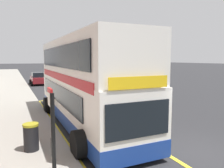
% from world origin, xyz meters
% --- Properties ---
extents(ground_plane, '(260.00, 260.00, 0.00)m').
position_xyz_m(ground_plane, '(0.00, 32.00, 0.00)').
color(ground_plane, '#28282B').
extents(pavement_near, '(6.00, 76.00, 0.14)m').
position_xyz_m(pavement_near, '(-7.00, 32.00, 0.07)').
color(pavement_near, gray).
rests_on(pavement_near, ground).
extents(double_decker_bus, '(3.22, 11.09, 4.40)m').
position_xyz_m(double_decker_bus, '(-2.46, 5.42, 2.06)').
color(double_decker_bus, white).
rests_on(double_decker_bus, ground).
extents(bus_bay_markings, '(3.17, 14.34, 0.01)m').
position_xyz_m(bus_bay_markings, '(-2.42, 5.71, 0.01)').
color(bus_bay_markings, yellow).
rests_on(bus_bay_markings, ground).
extents(bus_stop_sign, '(0.09, 0.51, 2.62)m').
position_xyz_m(bus_stop_sign, '(-5.08, -0.83, 1.69)').
color(bus_stop_sign, black).
rests_on(bus_stop_sign, pavement_near).
extents(parked_car_maroon_behind, '(2.09, 4.20, 1.62)m').
position_xyz_m(parked_car_maroon_behind, '(-2.62, 24.82, 0.80)').
color(parked_car_maroon_behind, maroon).
rests_on(parked_car_maroon_behind, ground).
extents(litter_bin, '(0.55, 0.55, 0.98)m').
position_xyz_m(litter_bin, '(-5.30, 2.53, 0.63)').
color(litter_bin, black).
rests_on(litter_bin, pavement_near).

